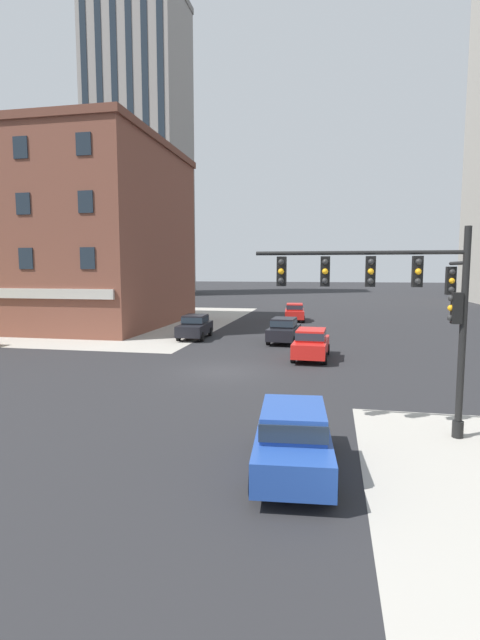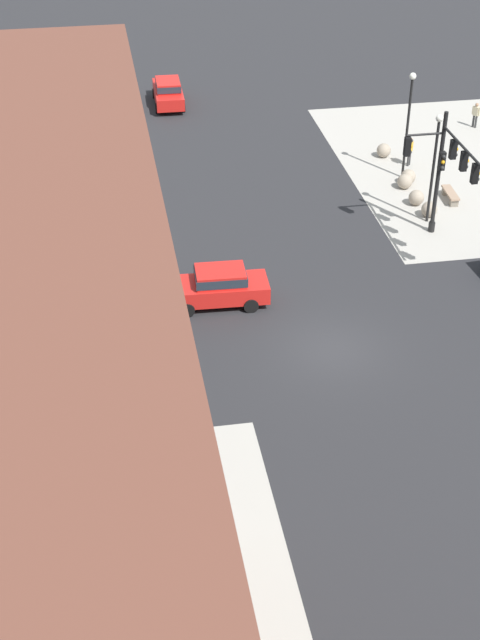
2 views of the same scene
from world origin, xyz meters
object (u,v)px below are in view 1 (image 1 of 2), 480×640
at_px(car_main_northbound_far, 295,311).
at_px(car_cross_westbound, 293,436).
at_px(car_cross_eastbound, 311,343).
at_px(traffic_signal_main, 407,299).
at_px(car_main_northbound_near, 284,329).
at_px(car_main_southbound_near, 195,326).

relative_size(car_main_northbound_far, car_cross_westbound, 1.00).
distance_m(car_main_northbound_far, car_cross_westbound, 33.62).
bearing_deg(car_cross_eastbound, traffic_signal_main, -73.75).
bearing_deg(car_cross_westbound, car_main_northbound_near, 96.43).
bearing_deg(car_main_southbound_near, traffic_signal_main, -55.82).
height_order(traffic_signal_main, car_main_northbound_far, traffic_signal_main).
distance_m(car_main_northbound_near, car_main_southbound_near, 6.52).
bearing_deg(traffic_signal_main, car_main_northbound_far, 100.68).
height_order(car_main_northbound_near, car_main_southbound_near, same).
bearing_deg(car_cross_westbound, car_main_northbound_far, 94.47).
relative_size(traffic_signal_main, car_main_southbound_near, 1.39).
relative_size(car_main_southbound_near, car_cross_eastbound, 1.00).
relative_size(traffic_signal_main, car_cross_westbound, 1.37).
relative_size(car_main_northbound_near, car_cross_westbound, 0.99).
relative_size(car_main_northbound_near, car_main_northbound_far, 0.99).
bearing_deg(car_cross_eastbound, car_cross_westbound, -89.19).
xyz_separation_m(traffic_signal_main, car_cross_westbound, (-3.05, -3.46, -3.17)).
bearing_deg(car_main_southbound_near, car_main_northbound_near, -5.95).
bearing_deg(car_main_northbound_near, car_cross_westbound, -83.57).
xyz_separation_m(car_main_northbound_far, car_cross_eastbound, (2.41, -18.88, 0.00)).
xyz_separation_m(car_main_northbound_near, car_main_northbound_far, (-0.34, 13.35, 0.00)).
distance_m(traffic_signal_main, car_main_northbound_near, 17.82).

